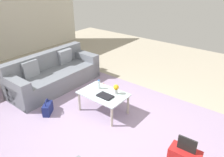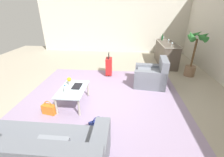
# 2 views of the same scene
# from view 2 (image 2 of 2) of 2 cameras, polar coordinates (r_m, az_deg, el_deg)

# --- Properties ---
(ground_plane) EXTENTS (12.00, 12.00, 0.00)m
(ground_plane) POSITION_cam_2_polar(r_m,az_deg,el_deg) (4.33, -6.12, -6.97)
(ground_plane) COLOR #A89E89
(wall_left) EXTENTS (0.12, 8.00, 3.10)m
(wall_left) POSITION_cam_2_polar(r_m,az_deg,el_deg) (8.72, -0.05, 20.25)
(wall_left) COLOR beige
(wall_left) RESTS_ON ground
(area_rug) EXTENTS (5.20, 4.40, 0.01)m
(area_rug) POSITION_cam_2_polar(r_m,az_deg,el_deg) (3.81, -4.81, -11.86)
(area_rug) COLOR #9984A3
(area_rug) RESTS_ON ground
(couch) EXTENTS (0.94, 2.36, 0.86)m
(couch) POSITION_cam_2_polar(r_m,az_deg,el_deg) (2.79, -29.51, -24.46)
(couch) COLOR slate
(couch) RESTS_ON ground
(armchair) EXTENTS (0.95, 1.05, 0.91)m
(armchair) POSITION_cam_2_polar(r_m,az_deg,el_deg) (4.98, 14.99, 0.72)
(armchair) COLOR slate
(armchair) RESTS_ON ground
(coffee_table) EXTENTS (0.99, 0.64, 0.46)m
(coffee_table) POSITION_cam_2_polar(r_m,az_deg,el_deg) (3.92, -14.69, -4.59)
(coffee_table) COLOR silver
(coffee_table) RESTS_ON ground
(water_bottle) EXTENTS (0.06, 0.06, 0.20)m
(water_bottle) POSITION_cam_2_polar(r_m,az_deg,el_deg) (3.72, -17.39, -3.88)
(water_bottle) COLOR silver
(water_bottle) RESTS_ON coffee_table
(coffee_table_book) EXTENTS (0.32, 0.21, 0.03)m
(coffee_table_book) POSITION_cam_2_polar(r_m,az_deg,el_deg) (3.96, -13.18, -2.83)
(coffee_table_book) COLOR black
(coffee_table_book) RESTS_ON coffee_table
(flower_vase) EXTENTS (0.11, 0.11, 0.21)m
(flower_vase) POSITION_cam_2_polar(r_m,az_deg,el_deg) (4.07, -15.99, -0.65)
(flower_vase) COLOR #B2B7BC
(flower_vase) RESTS_ON coffee_table
(bar_console) EXTENTS (1.91, 0.67, 0.95)m
(bar_console) POSITION_cam_2_polar(r_m,az_deg,el_deg) (7.16, 19.91, 9.07)
(bar_console) COLOR brown
(bar_console) RESTS_ON ground
(wine_glass_leftmost) EXTENTS (0.08, 0.08, 0.15)m
(wine_glass_leftmost) POSITION_cam_2_polar(r_m,az_deg,el_deg) (7.66, 19.05, 14.54)
(wine_glass_leftmost) COLOR silver
(wine_glass_leftmost) RESTS_ON bar_console
(wine_glass_left_of_centre) EXTENTS (0.08, 0.08, 0.15)m
(wine_glass_left_of_centre) POSITION_cam_2_polar(r_m,az_deg,el_deg) (7.05, 20.78, 13.48)
(wine_glass_left_of_centre) COLOR silver
(wine_glass_left_of_centre) RESTS_ON bar_console
(wine_glass_right_of_centre) EXTENTS (0.08, 0.08, 0.15)m
(wine_glass_right_of_centre) POSITION_cam_2_polar(r_m,az_deg,el_deg) (6.42, 21.91, 12.29)
(wine_glass_right_of_centre) COLOR silver
(wine_glass_right_of_centre) RESTS_ON bar_console
(wine_bottle_green) EXTENTS (0.07, 0.07, 0.30)m
(wine_bottle_green) POSITION_cam_2_polar(r_m,az_deg,el_deg) (7.56, 18.60, 14.55)
(wine_bottle_green) COLOR #194C23
(wine_bottle_green) RESTS_ON bar_console
(suitcase_red) EXTENTS (0.41, 0.24, 0.85)m
(suitcase_red) POSITION_cam_2_polar(r_m,az_deg,el_deg) (5.57, -1.20, 4.82)
(suitcase_red) COLOR red
(suitcase_red) RESTS_ON ground
(handbag_navy) EXTENTS (0.30, 0.34, 0.36)m
(handbag_navy) POSITION_cam_2_polar(r_m,az_deg,el_deg) (3.20, -5.59, -17.48)
(handbag_navy) COLOR navy
(handbag_navy) RESTS_ON ground
(handbag_orange) EXTENTS (0.19, 0.34, 0.36)m
(handbag_orange) POSITION_cam_2_polar(r_m,az_deg,el_deg) (3.91, -22.87, -10.69)
(handbag_orange) COLOR orange
(handbag_orange) RESTS_ON ground
(potted_palm) EXTENTS (0.64, 0.64, 1.66)m
(potted_palm) POSITION_cam_2_polar(r_m,az_deg,el_deg) (6.06, 28.89, 9.17)
(potted_palm) COLOR #84664C
(potted_palm) RESTS_ON ground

